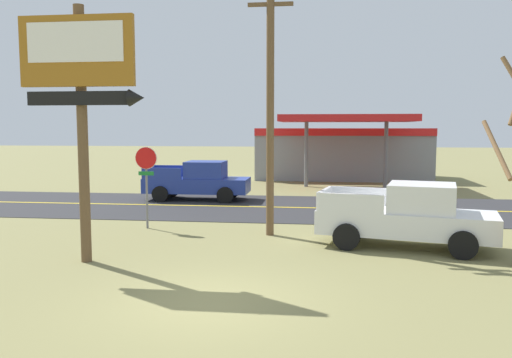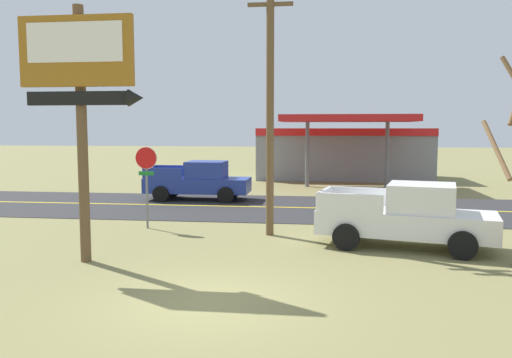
% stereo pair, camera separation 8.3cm
% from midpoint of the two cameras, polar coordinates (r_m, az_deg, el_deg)
% --- Properties ---
extents(ground_plane, '(180.00, 180.00, 0.00)m').
position_cam_midpoint_polar(ground_plane, '(11.14, -5.22, -13.36)').
color(ground_plane, olive).
extents(road_asphalt, '(140.00, 8.00, 0.02)m').
position_cam_midpoint_polar(road_asphalt, '(23.66, 1.66, -3.13)').
color(road_asphalt, '#2B2B2D').
rests_on(road_asphalt, ground).
extents(road_centre_line, '(126.00, 0.20, 0.01)m').
position_cam_midpoint_polar(road_centre_line, '(23.66, 1.66, -3.10)').
color(road_centre_line, gold).
rests_on(road_centre_line, road_asphalt).
extents(motel_sign, '(3.33, 0.54, 6.81)m').
position_cam_midpoint_polar(motel_sign, '(14.46, -18.60, 9.97)').
color(motel_sign, brown).
rests_on(motel_sign, ground).
extents(stop_sign, '(0.80, 0.08, 2.95)m').
position_cam_midpoint_polar(stop_sign, '(18.94, -11.87, 0.70)').
color(stop_sign, slate).
rests_on(stop_sign, ground).
extents(utility_pole, '(1.66, 0.26, 8.93)m').
position_cam_midpoint_polar(utility_pole, '(17.34, 1.70, 9.32)').
color(utility_pole, brown).
rests_on(utility_pole, ground).
extents(gas_station, '(12.00, 11.50, 4.40)m').
position_cam_midpoint_polar(gas_station, '(37.70, 9.65, 3.02)').
color(gas_station, gray).
rests_on(gas_station, ground).
extents(pickup_white_parked_on_lawn, '(5.51, 3.08, 1.96)m').
position_cam_midpoint_polar(pickup_white_parked_on_lawn, '(16.35, 16.51, -3.94)').
color(pickup_white_parked_on_lawn, silver).
rests_on(pickup_white_parked_on_lawn, ground).
extents(pickup_blue_on_road, '(5.20, 2.24, 1.96)m').
position_cam_midpoint_polar(pickup_blue_on_road, '(26.14, -6.20, -0.22)').
color(pickup_blue_on_road, '#233893').
rests_on(pickup_blue_on_road, ground).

